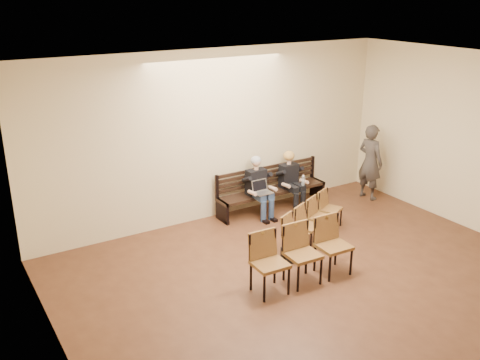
# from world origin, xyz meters

# --- Properties ---
(ground) EXTENTS (10.00, 10.00, 0.00)m
(ground) POSITION_xyz_m (0.00, 0.00, 0.00)
(ground) COLOR brown
(ground) RESTS_ON ground
(room_walls) EXTENTS (8.02, 10.01, 3.51)m
(room_walls) POSITION_xyz_m (0.00, 0.79, 2.54)
(room_walls) COLOR beige
(room_walls) RESTS_ON ground
(bench) EXTENTS (2.60, 0.90, 0.45)m
(bench) POSITION_xyz_m (1.17, 4.65, 0.23)
(bench) COLOR black
(bench) RESTS_ON ground
(seated_man) EXTENTS (0.51, 0.71, 1.24)m
(seated_man) POSITION_xyz_m (0.73, 4.53, 0.62)
(seated_man) COLOR black
(seated_man) RESTS_ON ground
(seated_woman) EXTENTS (0.49, 0.68, 1.14)m
(seated_woman) POSITION_xyz_m (1.58, 4.53, 0.57)
(seated_woman) COLOR black
(seated_woman) RESTS_ON ground
(laptop) EXTENTS (0.41, 0.35, 0.26)m
(laptop) POSITION_xyz_m (0.70, 4.29, 0.58)
(laptop) COLOR #B8B8BC
(laptop) RESTS_ON bench
(water_bottle) EXTENTS (0.08, 0.08, 0.24)m
(water_bottle) POSITION_xyz_m (1.70, 4.26, 0.57)
(water_bottle) COLOR silver
(water_bottle) RESTS_ON bench
(bag) EXTENTS (0.37, 0.27, 0.25)m
(bag) POSITION_xyz_m (0.11, 2.51, 0.13)
(bag) COLOR black
(bag) RESTS_ON ground
(passerby) EXTENTS (0.57, 0.78, 2.00)m
(passerby) POSITION_xyz_m (3.44, 4.05, 1.00)
(passerby) COLOR #39342F
(passerby) RESTS_ON ground
(chair_row_front) EXTENTS (1.80, 0.61, 0.99)m
(chair_row_front) POSITION_xyz_m (-0.19, 1.83, 0.50)
(chair_row_front) COLOR brown
(chair_row_front) RESTS_ON ground
(chair_row_back) EXTENTS (1.89, 1.17, 0.78)m
(chair_row_back) POSITION_xyz_m (0.95, 2.95, 0.39)
(chair_row_back) COLOR brown
(chair_row_back) RESTS_ON ground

